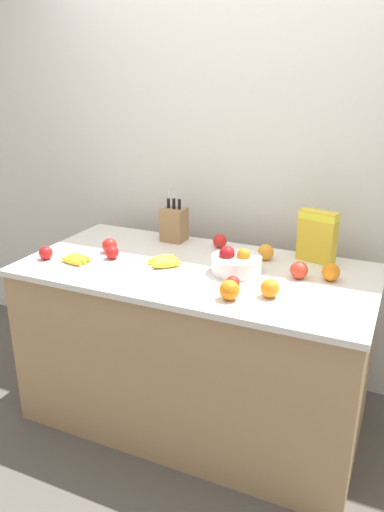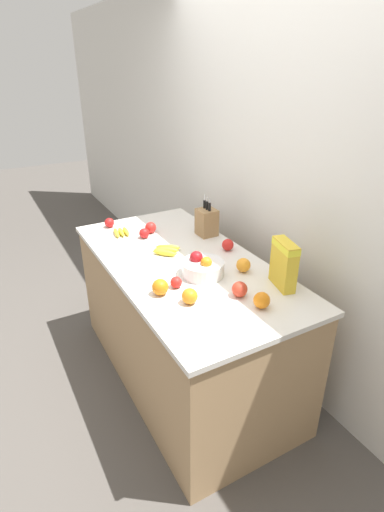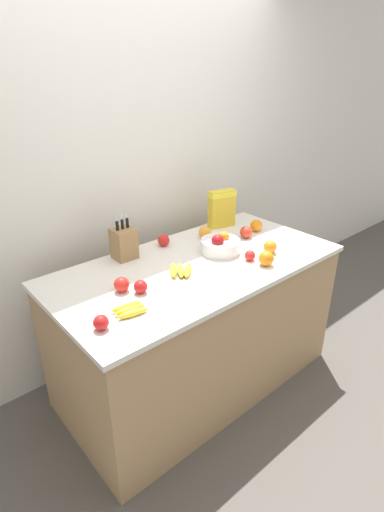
{
  "view_description": "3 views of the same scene",
  "coord_description": "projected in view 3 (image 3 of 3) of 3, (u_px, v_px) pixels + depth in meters",
  "views": [
    {
      "loc": [
        0.94,
        -2.14,
        1.82
      ],
      "look_at": [
        -0.03,
        0.01,
        0.95
      ],
      "focal_mm": 35.0,
      "sensor_mm": 36.0,
      "label": 1
    },
    {
      "loc": [
        1.96,
        -1.03,
        2.02
      ],
      "look_at": [
        0.06,
        0.03,
        0.95
      ],
      "focal_mm": 28.0,
      "sensor_mm": 36.0,
      "label": 2
    },
    {
      "loc": [
        -1.41,
        -1.59,
        1.96
      ],
      "look_at": [
        -0.08,
        -0.04,
        0.98
      ],
      "focal_mm": 28.0,
      "sensor_mm": 36.0,
      "label": 3
    }
  ],
  "objects": [
    {
      "name": "ground_plane",
      "position": [
        197.0,
        378.0,
        2.77
      ],
      "size": [
        14.0,
        14.0,
        0.0
      ],
      "primitive_type": "plane",
      "color": "#514C47"
    },
    {
      "name": "wall_back",
      "position": [
        132.0,
        175.0,
        2.65
      ],
      "size": [
        9.0,
        0.06,
        2.6
      ],
      "color": "silver",
      "rests_on": "ground_plane"
    },
    {
      "name": "counter",
      "position": [
        197.0,
        325.0,
        2.57
      ],
      "size": [
        1.77,
        0.89,
        0.89
      ],
      "color": "tan",
      "rests_on": "ground_plane"
    },
    {
      "name": "knife_block",
      "position": [
        124.0,
        243.0,
        2.4
      ],
      "size": [
        0.13,
        0.13,
        0.29
      ],
      "color": "#937047",
      "rests_on": "counter"
    },
    {
      "name": "cereal_box",
      "position": [
        222.0,
        207.0,
        2.86
      ],
      "size": [
        0.21,
        0.12,
        0.27
      ],
      "rotation": [
        0.0,
        0.0,
        -0.25
      ],
      "color": "gold",
      "rests_on": "counter"
    },
    {
      "name": "fruit_bowl",
      "position": [
        220.0,
        245.0,
        2.49
      ],
      "size": [
        0.25,
        0.25,
        0.14
      ],
      "color": "silver",
      "rests_on": "counter"
    },
    {
      "name": "banana_bunch_left",
      "position": [
        130.0,
        310.0,
        1.89
      ],
      "size": [
        0.17,
        0.13,
        0.03
      ],
      "rotation": [
        0.0,
        0.0,
        3.01
      ],
      "color": "yellow",
      "rests_on": "counter"
    },
    {
      "name": "banana_bunch_right",
      "position": [
        181.0,
        270.0,
        2.25
      ],
      "size": [
        0.2,
        0.2,
        0.04
      ],
      "rotation": [
        0.0,
        0.0,
        0.85
      ],
      "color": "yellow",
      "rests_on": "counter"
    },
    {
      "name": "apple_rear",
      "position": [
        246.0,
        232.0,
        2.71
      ],
      "size": [
        0.08,
        0.08,
        0.08
      ],
      "primitive_type": "sphere",
      "color": "red",
      "rests_on": "counter"
    },
    {
      "name": "apple_middle",
      "position": [
        163.0,
        240.0,
        2.59
      ],
      "size": [
        0.08,
        0.08,
        0.08
      ],
      "primitive_type": "sphere",
      "color": "red",
      "rests_on": "counter"
    },
    {
      "name": "apple_by_knife_block",
      "position": [
        250.0,
        255.0,
        2.4
      ],
      "size": [
        0.06,
        0.06,
        0.06
      ],
      "primitive_type": "sphere",
      "color": "red",
      "rests_on": "counter"
    },
    {
      "name": "apple_rightmost",
      "position": [
        122.0,
        284.0,
        2.06
      ],
      "size": [
        0.08,
        0.08,
        0.08
      ],
      "primitive_type": "sphere",
      "color": "red",
      "rests_on": "counter"
    },
    {
      "name": "apple_leftmost",
      "position": [
        101.0,
        323.0,
        1.77
      ],
      "size": [
        0.07,
        0.07,
        0.07
      ],
      "primitive_type": "sphere",
      "color": "red",
      "rests_on": "counter"
    },
    {
      "name": "apple_front",
      "position": [
        141.0,
        287.0,
        2.05
      ],
      "size": [
        0.07,
        0.07,
        0.07
      ],
      "primitive_type": "sphere",
      "color": "red",
      "rests_on": "counter"
    },
    {
      "name": "orange_front_right",
      "position": [
        266.0,
        258.0,
        2.33
      ],
      "size": [
        0.09,
        0.09,
        0.09
      ],
      "primitive_type": "sphere",
      "color": "orange",
      "rests_on": "counter"
    },
    {
      "name": "orange_by_cereal",
      "position": [
        205.0,
        232.0,
        2.7
      ],
      "size": [
        0.08,
        0.08,
        0.08
      ],
      "primitive_type": "sphere",
      "color": "orange",
      "rests_on": "counter"
    },
    {
      "name": "orange_back_center",
      "position": [
        270.0,
        247.0,
        2.49
      ],
      "size": [
        0.08,
        0.08,
        0.08
      ],
      "primitive_type": "sphere",
      "color": "orange",
      "rests_on": "counter"
    },
    {
      "name": "orange_near_bowl",
      "position": [
        256.0,
        226.0,
        2.82
      ],
      "size": [
        0.09,
        0.09,
        0.09
      ],
      "primitive_type": "sphere",
      "color": "orange",
      "rests_on": "counter"
    }
  ]
}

